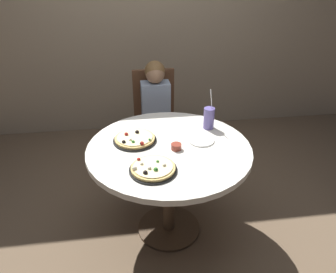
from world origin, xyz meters
TOP-DOWN VIEW (x-y plane):
  - ground_plane at (0.00, 0.00)m, footprint 8.00×8.00m
  - wall_with_window at (-0.00, 1.86)m, footprint 5.20×0.14m
  - dining_table at (0.00, 0.00)m, footprint 1.11×1.11m
  - chair_wooden at (-0.00, 1.00)m, footprint 0.41×0.41m
  - diner_child at (0.00, 0.82)m, footprint 0.26×0.41m
  - pizza_veggie at (-0.13, -0.27)m, footprint 0.29×0.29m
  - pizza_cheese at (-0.22, 0.11)m, footprint 0.30×0.30m
  - soda_cup at (0.33, 0.23)m, footprint 0.08×0.08m
  - sauce_bowl at (0.04, -0.04)m, footprint 0.07×0.07m
  - plate_small at (0.23, 0.04)m, footprint 0.18×0.18m

SIDE VIEW (x-z plane):
  - ground_plane at x=0.00m, z-range 0.00..0.00m
  - diner_child at x=0.00m, z-range -0.06..1.02m
  - chair_wooden at x=0.00m, z-range 0.06..1.01m
  - dining_table at x=0.00m, z-range 0.27..1.02m
  - plate_small at x=0.23m, z-range 0.75..0.76m
  - pizza_veggie at x=-0.13m, z-range 0.74..0.79m
  - pizza_cheese at x=-0.22m, z-range 0.74..0.79m
  - sauce_bowl at x=0.04m, z-range 0.75..0.79m
  - soda_cup at x=0.33m, z-range 0.68..0.98m
  - wall_with_window at x=0.00m, z-range 0.00..2.90m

